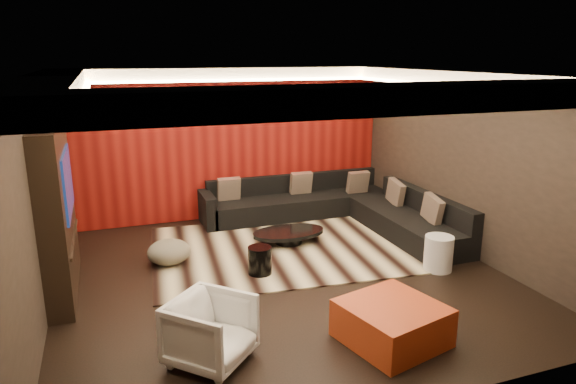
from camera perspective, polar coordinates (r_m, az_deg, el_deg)
name	(u,v)px	position (r m, az deg, el deg)	size (l,w,h in m)	color
floor	(282,277)	(7.34, -0.62, -9.39)	(6.00, 6.00, 0.02)	black
ceiling	(282,72)	(6.68, -0.69, 13.20)	(6.00, 6.00, 0.02)	silver
wall_back	(229,144)	(9.71, -6.55, 5.33)	(6.00, 0.02, 2.80)	black
wall_left	(35,201)	(6.56, -26.30, -0.90)	(0.02, 6.00, 2.80)	black
wall_right	(467,164)	(8.34, 19.29, 2.96)	(0.02, 6.00, 2.80)	black
red_feature_wall	(230,144)	(9.67, -6.49, 5.29)	(5.98, 0.05, 2.78)	#6B0C0A
soffit_back	(231,74)	(9.28, -6.33, 12.90)	(6.00, 0.60, 0.22)	silver
soffit_front	(393,98)	(4.24, 11.64, 10.16)	(6.00, 0.60, 0.22)	silver
soffit_left	(51,86)	(6.33, -24.85, 10.64)	(0.60, 4.80, 0.22)	silver
soffit_right	(458,78)	(7.99, 18.34, 11.91)	(0.60, 4.80, 0.22)	silver
cove_back	(236,80)	(8.95, -5.78, 12.26)	(4.80, 0.08, 0.04)	#FFD899
cove_front	(372,106)	(4.54, 9.33, 9.44)	(4.80, 0.08, 0.04)	#FFD899
cove_left	(85,93)	(6.32, -21.66, 10.14)	(0.08, 4.80, 0.04)	#FFD899
cove_right	(437,85)	(7.79, 16.27, 11.34)	(0.08, 4.80, 0.04)	#FFD899
tv_surround	(57,210)	(7.20, -24.30, -1.84)	(0.30, 2.00, 2.20)	black
tv_screen	(67,183)	(7.10, -23.32, 0.97)	(0.04, 1.30, 0.80)	black
tv_shelf	(74,238)	(7.31, -22.72, -4.74)	(0.04, 1.60, 0.04)	black
rug	(280,248)	(8.29, -0.87, -6.29)	(4.00, 3.00, 0.02)	beige
coffee_table	(289,237)	(8.48, 0.06, -4.98)	(1.21, 1.21, 0.20)	black
drum_stool	(260,260)	(7.31, -3.15, -7.58)	(0.34, 0.34, 0.39)	black
striped_pouf	(169,252)	(7.85, -13.08, -6.50)	(0.64, 0.64, 0.35)	beige
white_side_table	(438,253)	(7.75, 16.38, -6.55)	(0.41, 0.41, 0.51)	silver
orange_ottoman	(392,323)	(5.84, 11.46, -14.06)	(0.97, 0.97, 0.43)	maroon
armchair	(211,331)	(5.39, -8.58, -15.02)	(0.73, 0.76, 0.69)	white
sectional_sofa	(338,210)	(9.48, 5.56, -1.95)	(3.65, 3.50, 0.75)	black
throw_pillows	(340,190)	(9.42, 5.84, 0.18)	(3.05, 2.72, 0.50)	tan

